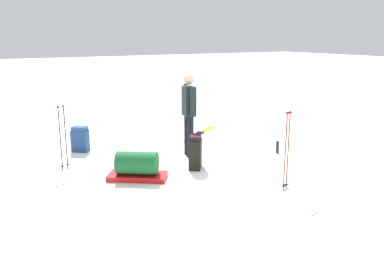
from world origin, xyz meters
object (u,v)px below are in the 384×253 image
at_px(ski_pair_near, 200,133).
at_px(backpack_bright, 80,139).
at_px(skier_standing, 189,110).
at_px(ski_poles_planted_near, 63,134).
at_px(backpack_large_dark, 195,152).
at_px(gear_sled, 137,166).
at_px(thermos_bottle, 277,147).
at_px(ski_poles_planted_far, 287,147).

bearing_deg(ski_pair_near, backpack_bright, 0.92).
distance_m(skier_standing, ski_poles_planted_near, 2.49).
height_order(backpack_large_dark, gear_sled, backpack_large_dark).
bearing_deg(ski_pair_near, skier_standing, 51.43).
relative_size(gear_sled, thermos_bottle, 4.17).
xyz_separation_m(skier_standing, ski_pair_near, (-1.18, -1.48, -0.94)).
bearing_deg(gear_sled, ski_poles_planted_far, 139.08).
bearing_deg(ski_poles_planted_far, skier_standing, -79.78).
height_order(skier_standing, thermos_bottle, skier_standing).
bearing_deg(backpack_large_dark, ski_poles_planted_far, 114.41).
height_order(skier_standing, backpack_large_dark, skier_standing).
xyz_separation_m(backpack_bright, gear_sled, (-0.41, 2.18, -0.04)).
bearing_deg(ski_pair_near, ski_poles_planted_near, 16.03).
bearing_deg(ski_poles_planted_far, gear_sled, -40.92).
distance_m(skier_standing, backpack_large_dark, 1.05).
distance_m(backpack_large_dark, thermos_bottle, 2.03).
bearing_deg(backpack_large_dark, backpack_bright, -54.50).
relative_size(backpack_bright, gear_sled, 0.51).
bearing_deg(gear_sled, skier_standing, -152.91).
xyz_separation_m(backpack_bright, thermos_bottle, (-3.60, 2.23, -0.14)).
relative_size(ski_pair_near, ski_poles_planted_far, 1.23).
relative_size(backpack_large_dark, gear_sled, 0.59).
bearing_deg(gear_sled, backpack_large_dark, 178.81).
bearing_deg(ski_poles_planted_near, backpack_large_dark, 150.26).
bearing_deg(skier_standing, ski_poles_planted_near, -10.29).
height_order(backpack_bright, thermos_bottle, backpack_bright).
bearing_deg(thermos_bottle, ski_pair_near, -76.70).
relative_size(backpack_large_dark, ski_poles_planted_near, 0.53).
distance_m(ski_pair_near, gear_sled, 3.47).
relative_size(backpack_large_dark, ski_poles_planted_far, 0.50).
bearing_deg(skier_standing, backpack_bright, -37.32).
xyz_separation_m(backpack_large_dark, ski_poles_planted_far, (-0.74, 1.62, 0.40)).
distance_m(skier_standing, ski_poles_planted_far, 2.45).
bearing_deg(ski_poles_planted_near, skier_standing, 169.71).
xyz_separation_m(skier_standing, thermos_bottle, (-1.72, 0.80, -0.82)).
height_order(ski_pair_near, backpack_large_dark, backpack_large_dark).
distance_m(backpack_bright, gear_sled, 2.22).
relative_size(backpack_large_dark, backpack_bright, 1.16).
bearing_deg(backpack_large_dark, ski_poles_planted_near, -29.74).
distance_m(skier_standing, ski_pair_near, 2.12).
bearing_deg(skier_standing, ski_pair_near, -128.57).
bearing_deg(thermos_bottle, skier_standing, -24.91).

